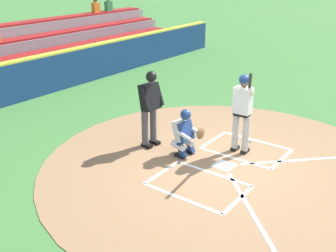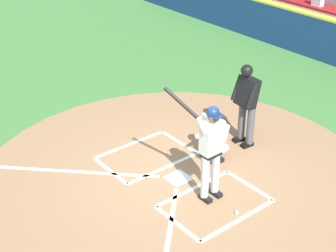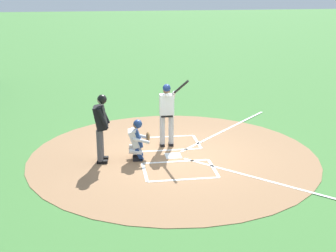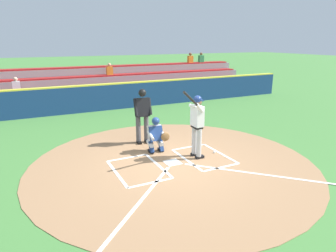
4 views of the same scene
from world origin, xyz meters
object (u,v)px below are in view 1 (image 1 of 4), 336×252
object	(u,v)px
plate_umpire	(150,104)
catcher	(185,132)
baseball	(251,141)
batter	(243,108)

from	to	relation	value
plate_umpire	catcher	bearing A→B (deg)	93.87
plate_umpire	baseball	bearing A→B (deg)	131.27
baseball	plate_umpire	bearing A→B (deg)	-48.73
plate_umpire	batter	bearing A→B (deg)	116.42
baseball	batter	bearing A→B (deg)	3.81
catcher	baseball	xyz separation A→B (m)	(-1.57, 0.90, -0.55)
batter	baseball	xyz separation A→B (m)	(-0.69, -0.05, -1.06)
catcher	baseball	distance (m)	1.89
catcher	plate_umpire	distance (m)	1.08
batter	catcher	bearing A→B (deg)	-47.00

